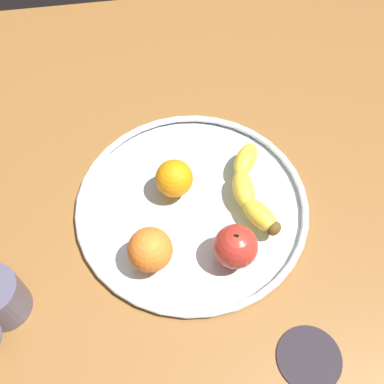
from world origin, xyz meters
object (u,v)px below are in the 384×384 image
Objects in this scene: banana at (250,188)px; orange_back_left at (174,178)px; apple at (236,247)px; ambient_coaster at (309,358)px; orange_center at (150,250)px; fruit_bowl at (192,204)px.

orange_back_left reaches higher than banana.
apple reaches higher than ambient_coaster.
orange_center is (12.55, -5.30, 0.27)cm from orange_back_left.
orange_back_left reaches higher than fruit_bowl.
apple is (10.97, -4.90, 1.66)cm from banana.
apple is at bearing 28.32° from orange_back_left.
orange_back_left is (-13.98, -7.54, -0.25)cm from apple.
banana is 12.13cm from apple.
apple is at bearing -23.41° from banana.
orange_center reaches higher than ambient_coaster.
fruit_bowl is 30.23cm from ambient_coaster.
fruit_bowl is 10.25cm from banana.
ambient_coaster is at bearing 6.51° from banana.
fruit_bowl is 2.03× the size of banana.
ambient_coaster is (27.43, 2.80, -3.29)cm from banana.
orange_back_left is at bearing 157.09° from orange_center.
fruit_bowl is at bearing -155.54° from apple.
orange_back_left is at bearing -139.78° from fruit_bowl.
banana is (-0.00, 9.89, 2.67)cm from fruit_bowl.
orange_back_left reaches higher than ambient_coaster.
apple is 15.89cm from orange_back_left.
ambient_coaster is at bearing 25.10° from apple.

